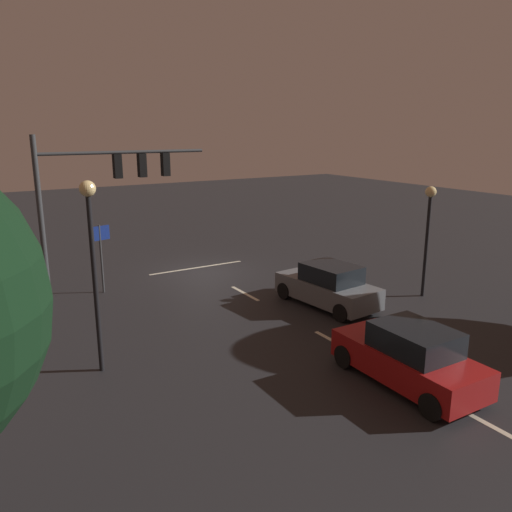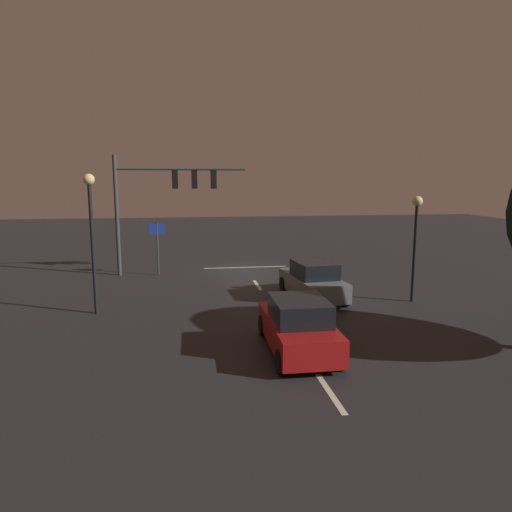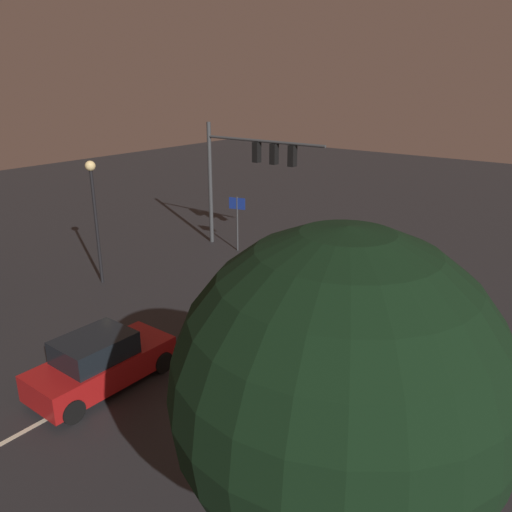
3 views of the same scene
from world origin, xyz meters
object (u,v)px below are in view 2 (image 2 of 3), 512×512
at_px(traffic_signal_assembly, 164,191).
at_px(car_distant, 298,326).
at_px(route_sign, 157,238).
at_px(car_approaching, 313,281).
at_px(street_lamp_right_kerb, 91,218).
at_px(street_lamp_left_kerb, 416,227).

height_order(traffic_signal_assembly, car_distant, traffic_signal_assembly).
bearing_deg(route_sign, traffic_signal_assembly, -141.65).
distance_m(car_approaching, route_sign, 9.58).
height_order(car_distant, route_sign, route_sign).
bearing_deg(street_lamp_right_kerb, street_lamp_left_kerb, 179.27).
bearing_deg(car_approaching, street_lamp_right_kerb, 6.00).
distance_m(street_lamp_left_kerb, street_lamp_right_kerb, 13.29).
bearing_deg(car_distant, street_lamp_right_kerb, -36.58).
bearing_deg(car_distant, traffic_signal_assembly, -70.48).
bearing_deg(traffic_signal_assembly, car_distant, 109.52).
relative_size(car_approaching, route_sign, 1.54).
bearing_deg(street_lamp_left_kerb, street_lamp_right_kerb, -0.73).
bearing_deg(street_lamp_left_kerb, car_distant, 38.28).
bearing_deg(route_sign, car_distant, 111.78).
xyz_separation_m(street_lamp_left_kerb, street_lamp_right_kerb, (13.28, -0.17, 0.55)).
distance_m(traffic_signal_assembly, route_sign, 2.59).
bearing_deg(car_distant, street_lamp_left_kerb, -141.72).
relative_size(car_distant, route_sign, 1.50).
height_order(car_approaching, street_lamp_left_kerb, street_lamp_left_kerb).
relative_size(street_lamp_left_kerb, route_sign, 1.56).
bearing_deg(car_distant, car_approaching, -109.50).
bearing_deg(car_approaching, street_lamp_left_kerb, 164.83).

